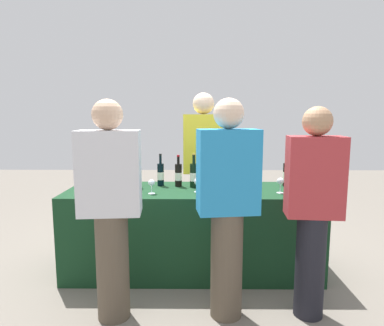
# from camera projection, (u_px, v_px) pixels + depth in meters

# --- Properties ---
(ground_plane) EXTENTS (12.00, 12.00, 0.00)m
(ground_plane) POSITION_uv_depth(u_px,v_px,m) (192.00, 269.00, 3.25)
(ground_plane) COLOR slate
(tasting_table) EXTENTS (2.33, 0.74, 0.80)m
(tasting_table) POSITION_uv_depth(u_px,v_px,m) (192.00, 230.00, 3.19)
(tasting_table) COLOR #14381E
(tasting_table) RESTS_ON ground_plane
(wine_bottle_0) EXTENTS (0.08, 0.08, 0.31)m
(wine_bottle_0) POSITION_uv_depth(u_px,v_px,m) (121.00, 175.00, 3.26)
(wine_bottle_0) COLOR black
(wine_bottle_0) RESTS_ON tasting_table
(wine_bottle_1) EXTENTS (0.08, 0.08, 0.31)m
(wine_bottle_1) POSITION_uv_depth(u_px,v_px,m) (136.00, 176.00, 3.22)
(wine_bottle_1) COLOR black
(wine_bottle_1) RESTS_ON tasting_table
(wine_bottle_2) EXTENTS (0.07, 0.07, 0.32)m
(wine_bottle_2) POSITION_uv_depth(u_px,v_px,m) (161.00, 174.00, 3.29)
(wine_bottle_2) COLOR black
(wine_bottle_2) RESTS_ON tasting_table
(wine_bottle_3) EXTENTS (0.07, 0.07, 0.31)m
(wine_bottle_3) POSITION_uv_depth(u_px,v_px,m) (178.00, 175.00, 3.26)
(wine_bottle_3) COLOR black
(wine_bottle_3) RESTS_ON tasting_table
(wine_bottle_4) EXTENTS (0.08, 0.08, 0.33)m
(wine_bottle_4) POSITION_uv_depth(u_px,v_px,m) (194.00, 175.00, 3.21)
(wine_bottle_4) COLOR black
(wine_bottle_4) RESTS_ON tasting_table
(wine_bottle_5) EXTENTS (0.07, 0.07, 0.30)m
(wine_bottle_5) POSITION_uv_depth(u_px,v_px,m) (207.00, 176.00, 3.19)
(wine_bottle_5) COLOR black
(wine_bottle_5) RESTS_ON tasting_table
(wine_bottle_6) EXTENTS (0.07, 0.07, 0.31)m
(wine_bottle_6) POSITION_uv_depth(u_px,v_px,m) (229.00, 175.00, 3.22)
(wine_bottle_6) COLOR black
(wine_bottle_6) RESTS_ON tasting_table
(wine_bottle_7) EXTENTS (0.08, 0.08, 0.32)m
(wine_bottle_7) POSITION_uv_depth(u_px,v_px,m) (287.00, 174.00, 3.27)
(wine_bottle_7) COLOR black
(wine_bottle_7) RESTS_ON tasting_table
(wine_glass_0) EXTENTS (0.06, 0.06, 0.13)m
(wine_glass_0) POSITION_uv_depth(u_px,v_px,m) (151.00, 184.00, 2.95)
(wine_glass_0) COLOR silver
(wine_glass_0) RESTS_ON tasting_table
(wine_glass_1) EXTENTS (0.07, 0.07, 0.13)m
(wine_glass_1) POSITION_uv_depth(u_px,v_px,m) (198.00, 182.00, 3.01)
(wine_glass_1) COLOR silver
(wine_glass_1) RESTS_ON tasting_table
(wine_glass_2) EXTENTS (0.06, 0.06, 0.14)m
(wine_glass_2) POSITION_uv_depth(u_px,v_px,m) (280.00, 182.00, 2.98)
(wine_glass_2) COLOR silver
(wine_glass_2) RESTS_ON tasting_table
(server_pouring) EXTENTS (0.43, 0.25, 1.73)m
(server_pouring) POSITION_uv_depth(u_px,v_px,m) (203.00, 165.00, 3.70)
(server_pouring) COLOR black
(server_pouring) RESTS_ON ground_plane
(guest_0) EXTENTS (0.45, 0.27, 1.59)m
(guest_0) POSITION_uv_depth(u_px,v_px,m) (111.00, 205.00, 2.37)
(guest_0) COLOR brown
(guest_0) RESTS_ON ground_plane
(guest_1) EXTENTS (0.45, 0.29, 1.60)m
(guest_1) POSITION_uv_depth(u_px,v_px,m) (227.00, 203.00, 2.40)
(guest_1) COLOR brown
(guest_1) RESTS_ON ground_plane
(guest_2) EXTENTS (0.40, 0.25, 1.55)m
(guest_2) POSITION_uv_depth(u_px,v_px,m) (313.00, 206.00, 2.40)
(guest_2) COLOR black
(guest_2) RESTS_ON ground_plane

